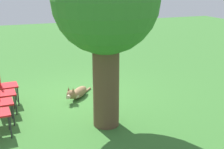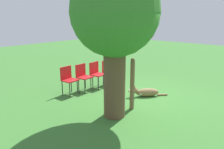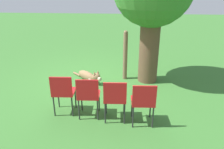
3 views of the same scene
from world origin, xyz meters
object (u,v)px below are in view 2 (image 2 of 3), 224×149
at_px(oak_tree, 115,16).
at_px(red_chair_1, 96,72).
at_px(dog, 144,92).
at_px(red_chair_0, 109,70).
at_px(red_chair_2, 83,75).
at_px(red_chair_3, 68,78).
at_px(fence_post, 132,84).

bearing_deg(oak_tree, red_chair_1, -34.28).
xyz_separation_m(dog, red_chair_1, (1.80, 0.31, 0.39)).
height_order(red_chair_0, red_chair_2, same).
height_order(red_chair_1, red_chair_3, same).
xyz_separation_m(oak_tree, red_chair_0, (1.89, -1.89, -1.92)).
bearing_deg(red_chair_2, dog, 21.77).
height_order(fence_post, red_chair_2, fence_post).
distance_m(fence_post, red_chair_1, 2.18).
distance_m(red_chair_0, red_chair_2, 1.10).
bearing_deg(red_chair_2, red_chair_3, -102.21).
bearing_deg(red_chair_0, red_chair_3, -102.21).
bearing_deg(red_chair_1, dog, 7.32).
bearing_deg(red_chair_1, oak_tree, -36.85).
xyz_separation_m(dog, red_chair_2, (1.90, 0.86, 0.39)).
relative_size(red_chair_0, red_chair_2, 1.00).
distance_m(red_chair_1, red_chair_2, 0.55).
bearing_deg(oak_tree, red_chair_2, -21.26).
xyz_separation_m(dog, red_chair_3, (1.99, 1.40, 0.39)).
distance_m(red_chair_2, red_chair_3, 0.55).
height_order(oak_tree, red_chair_1, oak_tree).
bearing_deg(red_chair_0, dog, -10.19).
height_order(dog, red_chair_1, red_chair_1).
bearing_deg(red_chair_3, red_chair_1, 77.79).
bearing_deg(red_chair_3, oak_tree, -9.49).
bearing_deg(red_chair_2, oak_tree, -23.83).
relative_size(red_chair_0, red_chair_1, 1.00).
bearing_deg(red_chair_0, red_chair_2, -102.21).
xyz_separation_m(fence_post, red_chair_0, (1.97, -1.25, -0.18)).
distance_m(red_chair_0, red_chair_1, 0.55).
height_order(red_chair_0, red_chair_1, same).
bearing_deg(red_chair_1, red_chair_2, -102.21).
bearing_deg(red_chair_3, red_chair_0, 77.79).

